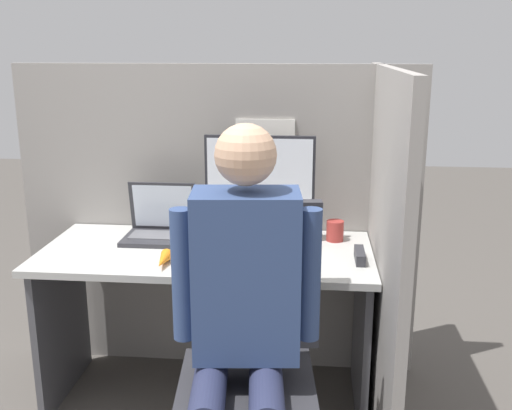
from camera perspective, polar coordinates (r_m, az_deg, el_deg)
cubicle_panel_back at (r=2.93m, az=-3.56°, el=-1.50°), size 1.93×0.05×1.50m
cubicle_panel_right at (r=2.52m, az=11.86°, el=-4.64°), size 0.04×1.28×1.50m
desk at (r=2.67m, az=-4.68°, el=-7.89°), size 1.43×0.65×0.72m
paper_box at (r=2.71m, az=0.34°, el=-2.89°), size 0.35×0.23×0.05m
monitor at (r=2.65m, az=0.36°, el=2.17°), size 0.49×0.19×0.43m
laptop at (r=2.77m, az=-9.08°, el=-2.18°), size 0.31×0.24×0.25m
mouse at (r=2.52m, az=-5.58°, el=-4.61°), size 0.06×0.05×0.03m
stapler at (r=2.50m, az=9.85°, el=-4.77°), size 0.04×0.15×0.05m
carrot_toy at (r=2.43m, az=-8.84°, el=-5.20°), size 0.05×0.16×0.05m
office_chair at (r=2.17m, az=-0.32°, el=-13.77°), size 0.53×0.57×1.05m
person at (r=1.91m, az=-1.32°, el=-9.76°), size 0.48×0.49×1.36m
coffee_mug at (r=2.73m, az=7.53°, el=-2.45°), size 0.08×0.08×0.09m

